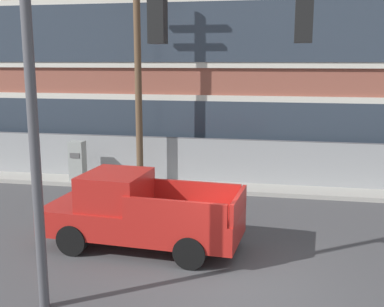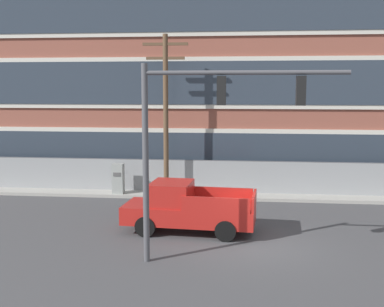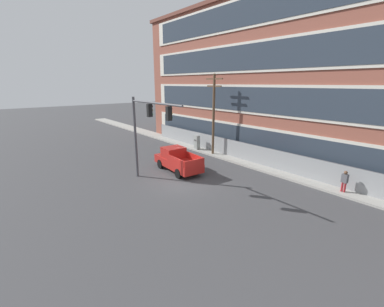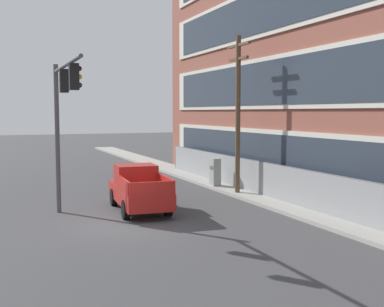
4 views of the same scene
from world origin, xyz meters
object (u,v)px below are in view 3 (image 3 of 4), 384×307
(pickup_truck_red, at_px, (177,160))
(electrical_cabinet, at_px, (197,143))
(utility_pole_near_corner, at_px, (214,112))
(traffic_signal_mast, at_px, (146,123))
(pedestrian_near_cabinet, at_px, (344,181))

(pickup_truck_red, distance_m, electrical_cabinet, 7.27)
(utility_pole_near_corner, bearing_deg, pickup_truck_red, -73.54)
(traffic_signal_mast, bearing_deg, utility_pole_near_corner, 105.91)
(utility_pole_near_corner, bearing_deg, traffic_signal_mast, -74.09)
(pickup_truck_red, bearing_deg, electrical_cabinet, 126.27)
(traffic_signal_mast, distance_m, electrical_cabinet, 11.24)
(traffic_signal_mast, xyz_separation_m, electrical_cabinet, (-5.20, 9.24, -3.75))
(utility_pole_near_corner, bearing_deg, pedestrian_near_cabinet, 0.63)
(pickup_truck_red, distance_m, pedestrian_near_cabinet, 12.80)
(utility_pole_near_corner, distance_m, pedestrian_near_cabinet, 13.52)
(pedestrian_near_cabinet, bearing_deg, pickup_truck_red, -151.55)
(traffic_signal_mast, relative_size, electrical_cabinet, 3.71)
(traffic_signal_mast, height_order, pedestrian_near_cabinet, traffic_signal_mast)
(traffic_signal_mast, distance_m, pickup_truck_red, 5.07)
(traffic_signal_mast, bearing_deg, electrical_cabinet, 119.39)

